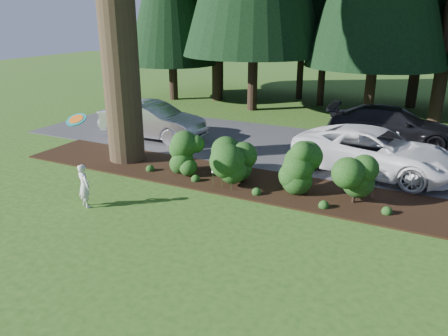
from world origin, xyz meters
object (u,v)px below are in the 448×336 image
object	(u,v)px
car_white_suv	(375,151)
car_dark_suv	(392,125)
child	(84,186)
frisbee	(76,120)
car_silver_wagon	(152,120)

from	to	relation	value
car_white_suv	car_dark_suv	world-z (taller)	car_dark_suv
car_dark_suv	child	distance (m)	12.11
child	frisbee	size ratio (longest dim) A/B	2.26
car_white_suv	car_dark_suv	xyz separation A→B (m)	(0.10, 3.90, 0.01)
car_white_suv	car_dark_suv	distance (m)	3.90
car_white_suv	frisbee	bearing A→B (deg)	143.08
child	frisbee	world-z (taller)	frisbee
car_silver_wagon	car_dark_suv	distance (m)	9.75
car_white_suv	frisbee	distance (m)	9.20
frisbee	car_white_suv	bearing A→B (deg)	42.93
car_silver_wagon	car_white_suv	xyz separation A→B (m)	(8.95, -0.27, -0.02)
frisbee	car_silver_wagon	bearing A→B (deg)	109.89
child	car_silver_wagon	bearing A→B (deg)	-50.11
car_silver_wagon	frisbee	world-z (taller)	frisbee
car_white_suv	frisbee	xyz separation A→B (m)	(-6.62, -6.16, 1.65)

